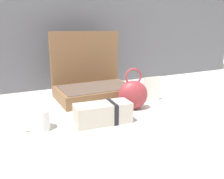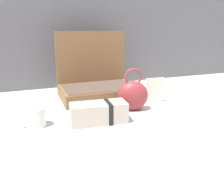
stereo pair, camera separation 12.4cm
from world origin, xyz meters
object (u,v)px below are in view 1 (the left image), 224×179
teal_pouch_handbag (133,94)px  cream_toiletry_bag (104,113)px  open_suitcase (93,83)px  coffee_mug (39,120)px  info_card_left (152,89)px

teal_pouch_handbag → cream_toiletry_bag: size_ratio=0.85×
open_suitcase → teal_pouch_handbag: open_suitcase is taller
cream_toiletry_bag → coffee_mug: cream_toiletry_bag is taller
open_suitcase → coffee_mug: 0.54m
cream_toiletry_bag → open_suitcase: bearing=74.2°
coffee_mug → info_card_left: bearing=9.5°
coffee_mug → info_card_left: info_card_left is taller
teal_pouch_handbag → info_card_left: size_ratio=1.52×
open_suitcase → cream_toiletry_bag: bearing=-105.8°
open_suitcase → coffee_mug: (-0.40, -0.36, -0.04)m
open_suitcase → cream_toiletry_bag: size_ratio=1.75×
teal_pouch_handbag → cream_toiletry_bag: (-0.22, -0.10, -0.04)m
open_suitcase → coffee_mug: size_ratio=3.95×
open_suitcase → cream_toiletry_bag: (-0.12, -0.41, -0.04)m
teal_pouch_handbag → info_card_left: (0.17, 0.07, -0.01)m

